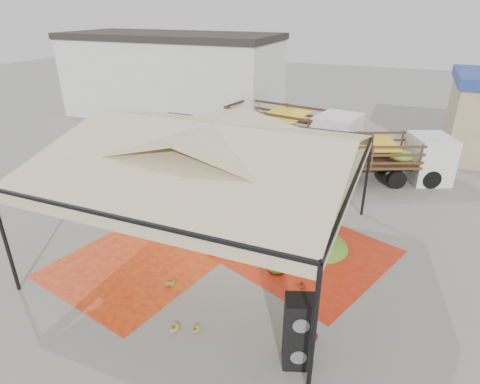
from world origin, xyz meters
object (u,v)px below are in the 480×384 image
at_px(vendor, 257,170).
at_px(speaker_stack, 299,332).
at_px(banana_heap, 273,218).
at_px(truck_left, 296,127).
at_px(truck_right, 387,154).

bearing_deg(vendor, speaker_stack, 140.15).
bearing_deg(banana_heap, vendor, 119.16).
xyz_separation_m(vendor, truck_left, (0.15, 5.09, 0.51)).
xyz_separation_m(speaker_stack, truck_left, (-3.74, 13.04, 0.57)).
bearing_deg(vendor, truck_left, -67.60).
height_order(vendor, truck_right, truck_right).
height_order(speaker_stack, truck_left, truck_left).
xyz_separation_m(banana_heap, truck_left, (-1.57, 8.16, 0.83)).
bearing_deg(banana_heap, speaker_stack, -65.99).
relative_size(vendor, truck_left, 0.26).
distance_m(vendor, truck_left, 5.11).
relative_size(banana_heap, truck_right, 0.91).
distance_m(truck_left, truck_right, 4.94).
bearing_deg(truck_left, truck_right, -11.54).
relative_size(speaker_stack, truck_left, 0.24).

